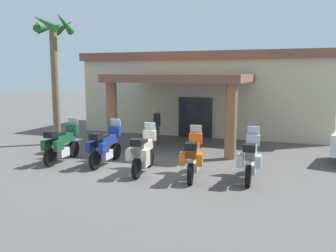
# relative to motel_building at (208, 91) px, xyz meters

# --- Properties ---
(ground_plane) EXTENTS (80.00, 80.00, 0.00)m
(ground_plane) POSITION_rel_motel_building_xyz_m (0.08, -9.19, -2.29)
(ground_plane) COLOR #514F4C
(motel_building) EXTENTS (14.00, 10.95, 4.49)m
(motel_building) POSITION_rel_motel_building_xyz_m (0.00, 0.00, 0.00)
(motel_building) COLOR beige
(motel_building) RESTS_ON ground_plane
(motorcycle_green) EXTENTS (0.73, 2.21, 1.61)m
(motorcycle_green) POSITION_rel_motel_building_xyz_m (-3.04, -9.78, -1.59)
(motorcycle_green) COLOR black
(motorcycle_green) RESTS_ON ground_plane
(motorcycle_blue) EXTENTS (0.72, 2.21, 1.61)m
(motorcycle_blue) POSITION_rel_motel_building_xyz_m (-1.27, -9.52, -1.59)
(motorcycle_blue) COLOR black
(motorcycle_blue) RESTS_ON ground_plane
(motorcycle_cream) EXTENTS (0.82, 2.21, 1.61)m
(motorcycle_cream) POSITION_rel_motel_building_xyz_m (0.49, -9.97, -1.59)
(motorcycle_cream) COLOR black
(motorcycle_cream) RESTS_ON ground_plane
(motorcycle_orange) EXTENTS (0.91, 2.19, 1.61)m
(motorcycle_orange) POSITION_rel_motel_building_xyz_m (2.26, -9.94, -1.59)
(motorcycle_orange) COLOR black
(motorcycle_orange) RESTS_ON ground_plane
(motorcycle_silver) EXTENTS (0.73, 2.21, 1.61)m
(motorcycle_silver) POSITION_rel_motel_building_xyz_m (4.02, -9.51, -1.59)
(motorcycle_silver) COLOR black
(motorcycle_silver) RESTS_ON ground_plane
(pedestrian) EXTENTS (0.32, 0.52, 1.70)m
(pedestrian) POSITION_rel_motel_building_xyz_m (-1.12, -5.07, -1.30)
(pedestrian) COLOR brown
(pedestrian) RESTS_ON ground_plane
(palm_tree_roadside) EXTENTS (1.90, 2.03, 6.11)m
(palm_tree_roadside) POSITION_rel_motel_building_xyz_m (-5.51, -6.96, 2.07)
(palm_tree_roadside) COLOR brown
(palm_tree_roadside) RESTS_ON ground_plane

